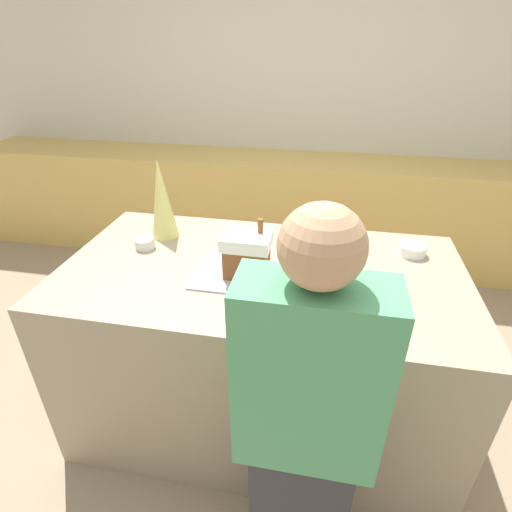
{
  "coord_description": "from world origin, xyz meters",
  "views": [
    {
      "loc": [
        0.26,
        -1.51,
        1.86
      ],
      "look_at": [
        -0.03,
        0.0,
        1.0
      ],
      "focal_mm": 28.0,
      "sensor_mm": 36.0,
      "label": 1
    }
  ],
  "objects_px": {
    "baking_tray": "(247,274)",
    "candy_bowl_beside_tree": "(352,274)",
    "gingerbread_house": "(247,253)",
    "person": "(305,435)",
    "candy_bowl_near_tray_left": "(310,253)",
    "candy_bowl_behind_tray": "(145,243)",
    "candy_bowl_near_tray_right": "(413,249)",
    "decorative_tree": "(162,199)"
  },
  "relations": [
    {
      "from": "baking_tray",
      "to": "candy_bowl_beside_tree",
      "type": "height_order",
      "value": "candy_bowl_beside_tree"
    },
    {
      "from": "gingerbread_house",
      "to": "candy_bowl_beside_tree",
      "type": "height_order",
      "value": "gingerbread_house"
    },
    {
      "from": "gingerbread_house",
      "to": "person",
      "type": "height_order",
      "value": "person"
    },
    {
      "from": "baking_tray",
      "to": "candy_bowl_near_tray_left",
      "type": "xyz_separation_m",
      "value": [
        0.26,
        0.2,
        0.02
      ]
    },
    {
      "from": "baking_tray",
      "to": "candy_bowl_behind_tray",
      "type": "distance_m",
      "value": 0.57
    },
    {
      "from": "candy_bowl_near_tray_right",
      "to": "person",
      "type": "bearing_deg",
      "value": -113.37
    },
    {
      "from": "candy_bowl_behind_tray",
      "to": "gingerbread_house",
      "type": "bearing_deg",
      "value": -15.61
    },
    {
      "from": "gingerbread_house",
      "to": "candy_bowl_behind_tray",
      "type": "relative_size",
      "value": 2.67
    },
    {
      "from": "decorative_tree",
      "to": "person",
      "type": "height_order",
      "value": "person"
    },
    {
      "from": "gingerbread_house",
      "to": "person",
      "type": "relative_size",
      "value": 0.16
    },
    {
      "from": "decorative_tree",
      "to": "candy_bowl_near_tray_right",
      "type": "height_order",
      "value": "decorative_tree"
    },
    {
      "from": "person",
      "to": "gingerbread_house",
      "type": "bearing_deg",
      "value": 115.69
    },
    {
      "from": "baking_tray",
      "to": "candy_bowl_near_tray_right",
      "type": "bearing_deg",
      "value": 24.06
    },
    {
      "from": "baking_tray",
      "to": "candy_bowl_near_tray_right",
      "type": "distance_m",
      "value": 0.8
    },
    {
      "from": "decorative_tree",
      "to": "candy_bowl_behind_tray",
      "type": "relative_size",
      "value": 4.31
    },
    {
      "from": "candy_bowl_near_tray_right",
      "to": "candy_bowl_behind_tray",
      "type": "bearing_deg",
      "value": -172.2
    },
    {
      "from": "gingerbread_house",
      "to": "decorative_tree",
      "type": "relative_size",
      "value": 0.62
    },
    {
      "from": "candy_bowl_near_tray_left",
      "to": "candy_bowl_beside_tree",
      "type": "relative_size",
      "value": 1.0
    },
    {
      "from": "candy_bowl_near_tray_left",
      "to": "candy_bowl_near_tray_right",
      "type": "relative_size",
      "value": 1.05
    },
    {
      "from": "gingerbread_house",
      "to": "candy_bowl_near_tray_left",
      "type": "distance_m",
      "value": 0.33
    },
    {
      "from": "baking_tray",
      "to": "candy_bowl_near_tray_right",
      "type": "xyz_separation_m",
      "value": [
        0.73,
        0.33,
        0.02
      ]
    },
    {
      "from": "candy_bowl_beside_tree",
      "to": "candy_bowl_near_tray_right",
      "type": "relative_size",
      "value": 1.04
    },
    {
      "from": "baking_tray",
      "to": "gingerbread_house",
      "type": "height_order",
      "value": "gingerbread_house"
    },
    {
      "from": "candy_bowl_behind_tray",
      "to": "baking_tray",
      "type": "bearing_deg",
      "value": -15.63
    },
    {
      "from": "candy_bowl_behind_tray",
      "to": "candy_bowl_beside_tree",
      "type": "relative_size",
      "value": 0.72
    },
    {
      "from": "candy_bowl_near_tray_left",
      "to": "person",
      "type": "height_order",
      "value": "person"
    },
    {
      "from": "baking_tray",
      "to": "person",
      "type": "distance_m",
      "value": 0.73
    },
    {
      "from": "candy_bowl_near_tray_right",
      "to": "gingerbread_house",
      "type": "bearing_deg",
      "value": -155.94
    },
    {
      "from": "decorative_tree",
      "to": "candy_bowl_beside_tree",
      "type": "distance_m",
      "value": 0.99
    },
    {
      "from": "candy_bowl_near_tray_left",
      "to": "candy_bowl_beside_tree",
      "type": "distance_m",
      "value": 0.23
    },
    {
      "from": "decorative_tree",
      "to": "candy_bowl_behind_tray",
      "type": "bearing_deg",
      "value": -108.36
    },
    {
      "from": "gingerbread_house",
      "to": "candy_bowl_beside_tree",
      "type": "xyz_separation_m",
      "value": [
        0.45,
        0.06,
        -0.09
      ]
    },
    {
      "from": "decorative_tree",
      "to": "person",
      "type": "xyz_separation_m",
      "value": [
        0.81,
        -0.95,
        -0.34
      ]
    },
    {
      "from": "candy_bowl_near_tray_right",
      "to": "person",
      "type": "distance_m",
      "value": 1.07
    },
    {
      "from": "candy_bowl_near_tray_left",
      "to": "person",
      "type": "xyz_separation_m",
      "value": [
        0.05,
        -0.84,
        -0.16
      ]
    },
    {
      "from": "decorative_tree",
      "to": "candy_bowl_near_tray_left",
      "type": "bearing_deg",
      "value": -7.81
    },
    {
      "from": "baking_tray",
      "to": "person",
      "type": "height_order",
      "value": "person"
    },
    {
      "from": "gingerbread_house",
      "to": "candy_bowl_behind_tray",
      "type": "xyz_separation_m",
      "value": [
        -0.54,
        0.15,
        -0.08
      ]
    },
    {
      "from": "candy_bowl_near_tray_left",
      "to": "person",
      "type": "distance_m",
      "value": 0.86
    },
    {
      "from": "candy_bowl_near_tray_left",
      "to": "decorative_tree",
      "type": "bearing_deg",
      "value": 172.19
    },
    {
      "from": "gingerbread_house",
      "to": "candy_bowl_beside_tree",
      "type": "distance_m",
      "value": 0.46
    },
    {
      "from": "candy_bowl_near_tray_left",
      "to": "candy_bowl_behind_tray",
      "type": "xyz_separation_m",
      "value": [
        -0.8,
        -0.04,
        0.0
      ]
    }
  ]
}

